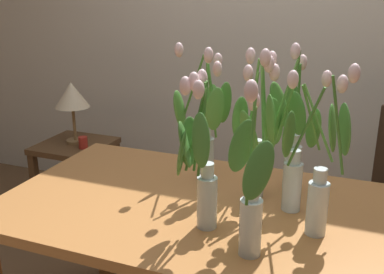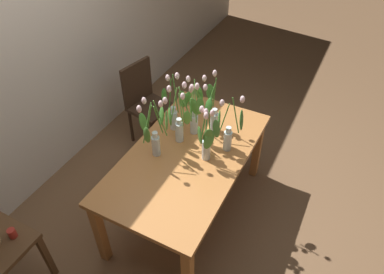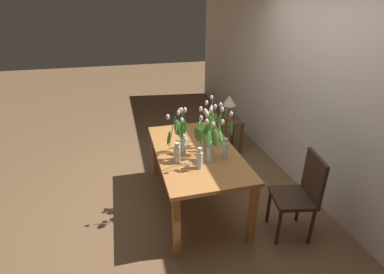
{
  "view_description": "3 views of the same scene",
  "coord_description": "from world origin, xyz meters",
  "px_view_note": "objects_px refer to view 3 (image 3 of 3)",
  "views": [
    {
      "loc": [
        0.48,
        -1.43,
        1.51
      ],
      "look_at": [
        -0.07,
        -0.04,
        1.01
      ],
      "focal_mm": 42.12,
      "sensor_mm": 36.0,
      "label": 1
    },
    {
      "loc": [
        -1.82,
        -0.98,
        2.74
      ],
      "look_at": [
        -0.04,
        -0.06,
        0.98
      ],
      "focal_mm": 33.03,
      "sensor_mm": 36.0,
      "label": 2
    },
    {
      "loc": [
        2.8,
        -0.77,
        2.28
      ],
      "look_at": [
        0.08,
        -0.07,
        0.95
      ],
      "focal_mm": 26.87,
      "sensor_mm": 36.0,
      "label": 3
    }
  ],
  "objects_px": {
    "tulip_vase_6": "(201,151)",
    "pillar_candle": "(226,120)",
    "tulip_vase_4": "(210,142)",
    "dining_chair": "(301,192)",
    "tulip_vase_3": "(210,135)",
    "side_table": "(227,126)",
    "tulip_vase_1": "(176,147)",
    "table_lamp": "(229,101)",
    "tulip_vase_2": "(182,135)",
    "tulip_vase_5": "(226,142)",
    "dining_table": "(196,157)",
    "tulip_vase_0": "(212,126)"
  },
  "relations": [
    {
      "from": "dining_table",
      "to": "tulip_vase_5",
      "type": "relative_size",
      "value": 2.73
    },
    {
      "from": "tulip_vase_4",
      "to": "tulip_vase_6",
      "type": "height_order",
      "value": "tulip_vase_4"
    },
    {
      "from": "tulip_vase_6",
      "to": "tulip_vase_4",
      "type": "bearing_deg",
      "value": 126.94
    },
    {
      "from": "dining_table",
      "to": "pillar_candle",
      "type": "distance_m",
      "value": 1.39
    },
    {
      "from": "tulip_vase_1",
      "to": "tulip_vase_0",
      "type": "bearing_deg",
      "value": 122.62
    },
    {
      "from": "side_table",
      "to": "tulip_vase_5",
      "type": "bearing_deg",
      "value": -22.12
    },
    {
      "from": "tulip_vase_4",
      "to": "side_table",
      "type": "relative_size",
      "value": 1.07
    },
    {
      "from": "tulip_vase_5",
      "to": "side_table",
      "type": "distance_m",
      "value": 1.68
    },
    {
      "from": "dining_chair",
      "to": "table_lamp",
      "type": "distance_m",
      "value": 2.02
    },
    {
      "from": "side_table",
      "to": "pillar_candle",
      "type": "xyz_separation_m",
      "value": [
        0.11,
        -0.06,
        0.16
      ]
    },
    {
      "from": "table_lamp",
      "to": "pillar_candle",
      "type": "distance_m",
      "value": 0.3
    },
    {
      "from": "tulip_vase_6",
      "to": "dining_chair",
      "type": "bearing_deg",
      "value": 68.73
    },
    {
      "from": "tulip_vase_1",
      "to": "tulip_vase_2",
      "type": "height_order",
      "value": "tulip_vase_1"
    },
    {
      "from": "tulip_vase_1",
      "to": "table_lamp",
      "type": "distance_m",
      "value": 1.86
    },
    {
      "from": "tulip_vase_1",
      "to": "tulip_vase_3",
      "type": "bearing_deg",
      "value": 101.02
    },
    {
      "from": "dining_chair",
      "to": "side_table",
      "type": "relative_size",
      "value": 1.69
    },
    {
      "from": "tulip_vase_6",
      "to": "tulip_vase_5",
      "type": "bearing_deg",
      "value": 112.53
    },
    {
      "from": "tulip_vase_1",
      "to": "dining_chair",
      "type": "distance_m",
      "value": 1.35
    },
    {
      "from": "side_table",
      "to": "dining_table",
      "type": "bearing_deg",
      "value": -34.7
    },
    {
      "from": "tulip_vase_4",
      "to": "table_lamp",
      "type": "xyz_separation_m",
      "value": [
        -1.53,
        0.81,
        -0.12
      ]
    },
    {
      "from": "tulip_vase_1",
      "to": "dining_chair",
      "type": "xyz_separation_m",
      "value": [
        0.54,
        1.18,
        -0.4
      ]
    },
    {
      "from": "dining_chair",
      "to": "tulip_vase_4",
      "type": "bearing_deg",
      "value": -119.29
    },
    {
      "from": "tulip_vase_0",
      "to": "tulip_vase_4",
      "type": "height_order",
      "value": "tulip_vase_4"
    },
    {
      "from": "tulip_vase_1",
      "to": "table_lamp",
      "type": "bearing_deg",
      "value": 141.72
    },
    {
      "from": "tulip_vase_3",
      "to": "side_table",
      "type": "bearing_deg",
      "value": 151.7
    },
    {
      "from": "dining_table",
      "to": "side_table",
      "type": "height_order",
      "value": "dining_table"
    },
    {
      "from": "dining_chair",
      "to": "tulip_vase_5",
      "type": "bearing_deg",
      "value": -127.64
    },
    {
      "from": "tulip_vase_4",
      "to": "tulip_vase_6",
      "type": "distance_m",
      "value": 0.16
    },
    {
      "from": "tulip_vase_0",
      "to": "dining_chair",
      "type": "relative_size",
      "value": 0.61
    },
    {
      "from": "tulip_vase_4",
      "to": "dining_chair",
      "type": "bearing_deg",
      "value": 60.71
    },
    {
      "from": "tulip_vase_1",
      "to": "side_table",
      "type": "height_order",
      "value": "tulip_vase_1"
    },
    {
      "from": "tulip_vase_3",
      "to": "tulip_vase_6",
      "type": "height_order",
      "value": "tulip_vase_3"
    },
    {
      "from": "tulip_vase_4",
      "to": "table_lamp",
      "type": "distance_m",
      "value": 1.73
    },
    {
      "from": "tulip_vase_3",
      "to": "tulip_vase_4",
      "type": "height_order",
      "value": "tulip_vase_4"
    },
    {
      "from": "tulip_vase_2",
      "to": "tulip_vase_3",
      "type": "relative_size",
      "value": 0.94
    },
    {
      "from": "dining_chair",
      "to": "side_table",
      "type": "distance_m",
      "value": 1.99
    },
    {
      "from": "table_lamp",
      "to": "tulip_vase_5",
      "type": "bearing_deg",
      "value": -22.73
    },
    {
      "from": "tulip_vase_1",
      "to": "tulip_vase_3",
      "type": "height_order",
      "value": "tulip_vase_3"
    },
    {
      "from": "table_lamp",
      "to": "dining_chair",
      "type": "bearing_deg",
      "value": 0.76
    },
    {
      "from": "tulip_vase_0",
      "to": "tulip_vase_5",
      "type": "distance_m",
      "value": 0.35
    },
    {
      "from": "dining_chair",
      "to": "pillar_candle",
      "type": "relative_size",
      "value": 12.4
    },
    {
      "from": "tulip_vase_6",
      "to": "pillar_candle",
      "type": "bearing_deg",
      "value": 150.42
    },
    {
      "from": "tulip_vase_0",
      "to": "tulip_vase_6",
      "type": "distance_m",
      "value": 0.55
    },
    {
      "from": "tulip_vase_6",
      "to": "side_table",
      "type": "height_order",
      "value": "tulip_vase_6"
    },
    {
      "from": "tulip_vase_3",
      "to": "tulip_vase_4",
      "type": "xyz_separation_m",
      "value": [
        0.15,
        -0.05,
        -0.0
      ]
    },
    {
      "from": "side_table",
      "to": "table_lamp",
      "type": "bearing_deg",
      "value": 101.71
    },
    {
      "from": "tulip_vase_0",
      "to": "tulip_vase_2",
      "type": "distance_m",
      "value": 0.41
    },
    {
      "from": "dining_table",
      "to": "side_table",
      "type": "relative_size",
      "value": 2.91
    },
    {
      "from": "tulip_vase_4",
      "to": "tulip_vase_5",
      "type": "distance_m",
      "value": 0.19
    },
    {
      "from": "tulip_vase_1",
      "to": "tulip_vase_2",
      "type": "relative_size",
      "value": 1.04
    }
  ]
}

